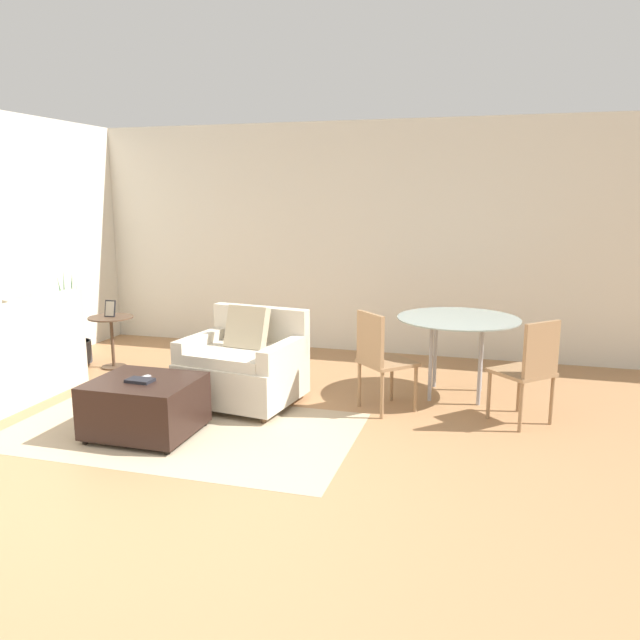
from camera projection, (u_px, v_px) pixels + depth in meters
ground_plane at (193, 484)px, 4.17m from camera, size 20.00×20.00×0.00m
wall_back at (337, 239)px, 7.57m from camera, size 12.00×0.06×2.75m
area_rug at (181, 430)px, 5.11m from camera, size 2.84×1.61×0.01m
armchair at (244, 366)px, 5.73m from camera, size 1.09×0.98×0.90m
ottoman at (145, 405)px, 4.98m from camera, size 0.81×0.71×0.46m
book_stack at (140, 380)px, 4.88m from camera, size 0.21×0.14×0.02m
tv_remote_primary at (143, 378)px, 4.99m from camera, size 0.08×0.15×0.01m
potted_plant at (72, 343)px, 7.14m from camera, size 0.42×0.42×1.07m
side_table at (112, 332)px, 6.90m from camera, size 0.49×0.49×0.58m
picture_frame at (110, 309)px, 6.85m from camera, size 0.13×0.07×0.18m
dining_table at (458, 326)px, 5.88m from camera, size 1.15×1.15×0.76m
dining_chair_near_left at (380, 355)px, 5.48m from camera, size 0.59×0.59×0.90m
dining_chair_near_right at (530, 365)px, 5.14m from camera, size 0.59×0.59×0.90m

